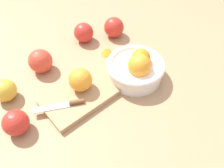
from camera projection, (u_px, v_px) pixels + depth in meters
The scene contains 11 objects.
ground_plane at pixel (86, 80), 0.78m from camera, with size 2.40×2.40×0.00m, color tan.
bowl at pixel (136, 68), 0.76m from camera, with size 0.19×0.19×0.11m.
cutting_board at pixel (80, 97), 0.72m from camera, with size 0.23×0.14×0.02m, color tan.
orange_on_board at pixel (80, 80), 0.71m from camera, with size 0.07×0.07×0.07m, color orange.
knife at pixel (66, 104), 0.69m from camera, with size 0.15×0.08×0.01m.
apple_front_right at pixel (40, 61), 0.79m from camera, with size 0.08×0.08×0.08m, color #D6422D.
apple_back_right at pixel (16, 123), 0.63m from camera, with size 0.07×0.07×0.07m, color red.
apple_front_right_2 at pixel (5, 90), 0.71m from camera, with size 0.07×0.07×0.07m, color gold.
apple_front_left at pixel (84, 33), 0.90m from camera, with size 0.08×0.08×0.08m, color red.
apple_front_left_2 at pixel (114, 27), 0.92m from camera, with size 0.08×0.08×0.08m, color red.
citrus_peel at pixel (106, 52), 0.87m from camera, with size 0.05×0.04×0.01m, color orange.
Camera 1 is at (0.26, 0.47, 0.58)m, focal length 36.55 mm.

